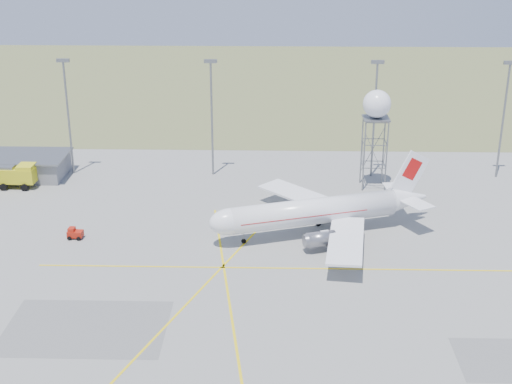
{
  "coord_description": "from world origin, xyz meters",
  "views": [
    {
      "loc": [
        0.78,
        -53.17,
        42.94
      ],
      "look_at": [
        -1.67,
        40.0,
        6.78
      ],
      "focal_mm": 50.0,
      "sensor_mm": 36.0,
      "label": 1
    }
  ],
  "objects_px": {
    "radar_tower": "(375,134)",
    "baggage_tug": "(75,234)",
    "fire_truck": "(8,176)",
    "airliner_main": "(317,212)"
  },
  "relations": [
    {
      "from": "radar_tower",
      "to": "baggage_tug",
      "type": "height_order",
      "value": "radar_tower"
    },
    {
      "from": "radar_tower",
      "to": "baggage_tug",
      "type": "distance_m",
      "value": 50.81
    },
    {
      "from": "fire_truck",
      "to": "baggage_tug",
      "type": "bearing_deg",
      "value": -49.24
    },
    {
      "from": "radar_tower",
      "to": "fire_truck",
      "type": "xyz_separation_m",
      "value": [
        -61.62,
        -1.7,
        -7.45
      ]
    },
    {
      "from": "radar_tower",
      "to": "fire_truck",
      "type": "relative_size",
      "value": 1.65
    },
    {
      "from": "radar_tower",
      "to": "baggage_tug",
      "type": "xyz_separation_m",
      "value": [
        -44.95,
        -22.02,
        -8.76
      ]
    },
    {
      "from": "airliner_main",
      "to": "fire_truck",
      "type": "relative_size",
      "value": 3.22
    },
    {
      "from": "fire_truck",
      "to": "radar_tower",
      "type": "bearing_deg",
      "value": 2.97
    },
    {
      "from": "airliner_main",
      "to": "baggage_tug",
      "type": "xyz_separation_m",
      "value": [
        -34.48,
        -2.45,
        -2.86
      ]
    },
    {
      "from": "airliner_main",
      "to": "baggage_tug",
      "type": "relative_size",
      "value": 14.84
    }
  ]
}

